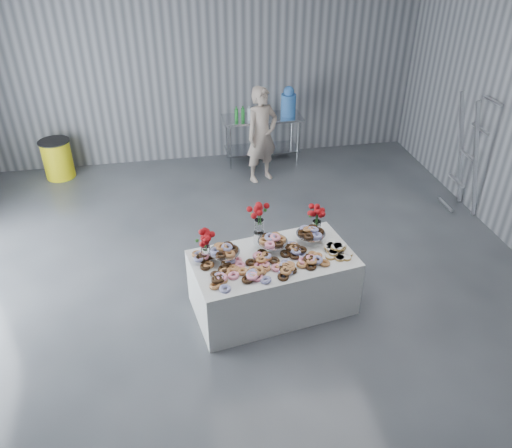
# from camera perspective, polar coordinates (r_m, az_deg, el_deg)

# --- Properties ---
(ground) EXTENTS (9.00, 9.00, 0.00)m
(ground) POSITION_cam_1_polar(r_m,az_deg,el_deg) (6.38, -0.90, -9.19)
(ground) COLOR #373A3F
(ground) RESTS_ON ground
(room_walls) EXTENTS (8.04, 9.04, 4.02)m
(room_walls) POSITION_cam_1_polar(r_m,az_deg,el_deg) (5.05, -4.45, 13.91)
(room_walls) COLOR gray
(room_walls) RESTS_ON ground
(display_table) EXTENTS (2.04, 1.30, 0.75)m
(display_table) POSITION_cam_1_polar(r_m,az_deg,el_deg) (6.12, 1.91, -6.70)
(display_table) COLOR silver
(display_table) RESTS_ON ground
(prep_table) EXTENTS (1.50, 0.60, 0.90)m
(prep_table) POSITION_cam_1_polar(r_m,az_deg,el_deg) (9.67, 0.68, 10.59)
(prep_table) COLOR silver
(prep_table) RESTS_ON ground
(donut_mounds) EXTENTS (1.91, 1.08, 0.09)m
(donut_mounds) POSITION_cam_1_polar(r_m,az_deg,el_deg) (5.82, 2.09, -3.81)
(donut_mounds) COLOR #B96F44
(donut_mounds) RESTS_ON display_table
(cake_stand_left) EXTENTS (0.36, 0.36, 0.17)m
(cake_stand_left) POSITION_cam_1_polar(r_m,az_deg,el_deg) (5.78, -3.63, -3.02)
(cake_stand_left) COLOR silver
(cake_stand_left) RESTS_ON display_table
(cake_stand_mid) EXTENTS (0.36, 0.36, 0.17)m
(cake_stand_mid) POSITION_cam_1_polar(r_m,az_deg,el_deg) (5.94, 1.92, -1.88)
(cake_stand_mid) COLOR silver
(cake_stand_mid) RESTS_ON display_table
(cake_stand_right) EXTENTS (0.36, 0.36, 0.17)m
(cake_stand_right) POSITION_cam_1_polar(r_m,az_deg,el_deg) (6.11, 6.29, -0.97)
(cake_stand_right) COLOR silver
(cake_stand_right) RESTS_ON display_table
(danish_pile) EXTENTS (0.48, 0.48, 0.11)m
(danish_pile) POSITION_cam_1_polar(r_m,az_deg,el_deg) (6.02, 9.18, -2.76)
(danish_pile) COLOR white
(danish_pile) RESTS_ON display_table
(bouquet_left) EXTENTS (0.26, 0.26, 0.42)m
(bouquet_left) POSITION_cam_1_polar(r_m,az_deg,el_deg) (5.73, -5.89, -1.59)
(bouquet_left) COLOR white
(bouquet_left) RESTS_ON display_table
(bouquet_right) EXTENTS (0.26, 0.26, 0.42)m
(bouquet_right) POSITION_cam_1_polar(r_m,az_deg,el_deg) (6.20, 7.04, 1.22)
(bouquet_right) COLOR white
(bouquet_right) RESTS_ON display_table
(bouquet_center) EXTENTS (0.26, 0.26, 0.57)m
(bouquet_center) POSITION_cam_1_polar(r_m,az_deg,el_deg) (5.93, 0.36, 0.87)
(bouquet_center) COLOR silver
(bouquet_center) RESTS_ON display_table
(water_jug) EXTENTS (0.28, 0.28, 0.55)m
(water_jug) POSITION_cam_1_polar(r_m,az_deg,el_deg) (9.58, 3.73, 13.71)
(water_jug) COLOR #458FED
(water_jug) RESTS_ON prep_table
(drink_bottles) EXTENTS (0.54, 0.08, 0.27)m
(drink_bottles) POSITION_cam_1_polar(r_m,az_deg,el_deg) (9.37, -1.15, 12.58)
(drink_bottles) COLOR #268C33
(drink_bottles) RESTS_ON prep_table
(person) EXTENTS (0.74, 0.63, 1.71)m
(person) POSITION_cam_1_polar(r_m,az_deg,el_deg) (8.87, 0.67, 10.13)
(person) COLOR #CC8C93
(person) RESTS_ON ground
(trash_barrel) EXTENTS (0.55, 0.55, 0.71)m
(trash_barrel) POSITION_cam_1_polar(r_m,az_deg,el_deg) (9.83, -21.73, 6.92)
(trash_barrel) COLOR yellow
(trash_barrel) RESTS_ON ground
(stepladder) EXTENTS (0.65, 0.49, 1.97)m
(stepladder) POSITION_cam_1_polar(r_m,az_deg,el_deg) (8.46, 23.06, 7.21)
(stepladder) COLOR silver
(stepladder) RESTS_ON ground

